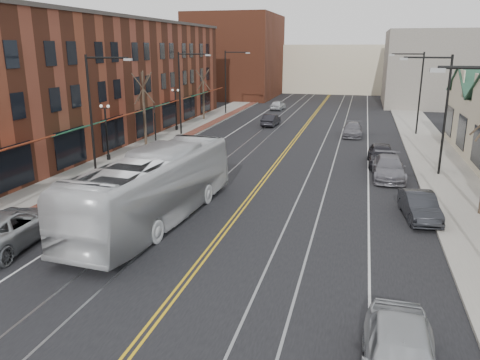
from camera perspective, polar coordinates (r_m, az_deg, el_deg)
The scene contains 27 objects.
ground at distance 15.79m, azimuth -11.18°, elevation -17.54°, with size 160.00×160.00×0.00m, color black.
sidewalk_left at distance 37.52m, azimuth -14.64°, elevation 2.24°, with size 4.00×120.00×0.15m, color gray.
sidewalk_right at distance 33.40m, azimuth 24.31°, elevation -0.35°, with size 4.00×120.00×0.15m, color gray.
building_left at distance 46.26m, azimuth -18.61°, elevation 11.25°, with size 10.00×50.00×11.00m, color brown.
backdrop_left at distance 84.68m, azimuth -0.49°, elevation 14.84°, with size 14.00×18.00×14.00m, color brown.
backdrop_mid at distance 97.02m, azimuth 11.34°, elevation 13.21°, with size 22.00×14.00×9.00m, color beige.
backdrop_right at distance 77.32m, azimuth 21.80°, elevation 12.53°, with size 12.00×16.00×11.00m, color slate.
streetlight_l_1 at distance 32.80m, azimuth -17.16°, elevation 8.93°, with size 3.33×0.25×8.00m.
streetlight_l_2 at distance 47.11m, azimuth -6.86°, elevation 11.44°, with size 3.33×0.25×8.00m.
streetlight_l_3 at distance 62.25m, azimuth -1.39°, elevation 12.62°, with size 3.33×0.25×8.00m.
streetlight_r_1 at distance 34.29m, azimuth 23.16°, elevation 8.65°, with size 3.33×0.25×8.00m.
streetlight_r_2 at distance 50.11m, azimuth 20.67°, elevation 10.82°, with size 3.33×0.25×8.00m.
lamppost_l_2 at distance 37.49m, azimuth -15.94°, elevation 5.46°, with size 0.84×0.28×4.27m.
lamppost_l_3 at distance 49.90m, azimuth -7.81°, elevation 8.40°, with size 0.84×0.28×4.27m.
tree_left_near at distance 42.37m, azimuth -11.62°, elevation 8.69°, with size 1.78×1.37×6.48m.
tree_left_far at distance 57.11m, azimuth -4.49°, elevation 10.52°, with size 1.66×1.28×6.02m.
manhole_far at distance 27.57m, azimuth -25.24°, elevation -3.54°, with size 0.60×0.60×0.02m, color #592D19.
traffic_signal at distance 39.94m, azimuth -10.32°, elevation 6.64°, with size 0.18×0.15×3.80m.
transit_bus at distance 23.93m, azimuth -10.35°, elevation -0.87°, with size 3.05×13.04×3.63m, color silver.
parked_suv at distance 23.49m, azimuth -26.47°, elevation -5.23°, with size 2.72×5.90×1.64m, color #9DA1A4.
parked_car_a at distance 13.63m, azimuth 19.01°, elevation -19.94°, with size 1.98×4.93×1.68m, color #A9ACB0.
parked_car_b at distance 25.93m, azimuth 21.04°, elevation -2.99°, with size 1.47×4.20×1.39m, color #222327.
parked_car_c at distance 33.19m, azimuth 17.68°, elevation 1.43°, with size 2.09×5.13×1.49m, color slate.
parked_car_d at distance 36.78m, azimuth 16.84°, elevation 2.98°, with size 1.92×4.77×1.62m, color black.
distant_car_left at distance 53.28m, azimuth 3.79°, elevation 7.30°, with size 1.39×3.99×1.31m, color black.
distant_car_right at distance 48.17m, azimuth 13.57°, elevation 5.99°, with size 1.87×4.61×1.34m, color slate.
distant_car_far at distance 67.13m, azimuth 4.66°, elevation 9.09°, with size 1.60×3.98×1.36m, color silver.
Camera 1 is at (6.08, -11.74, 8.63)m, focal length 35.00 mm.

